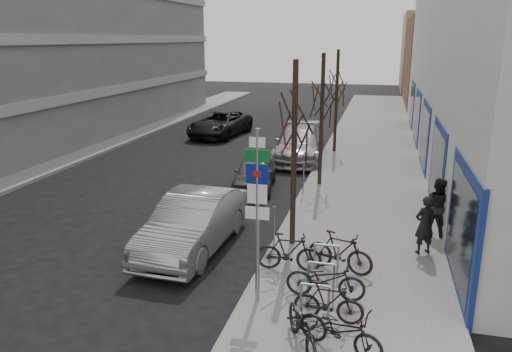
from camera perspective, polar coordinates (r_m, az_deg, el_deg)
The scene contains 25 objects.
ground at distance 12.80m, azimuth -10.60°, elevation -12.99°, with size 120.00×120.00×0.00m, color black.
sidewalk_east at distance 21.03m, azimuth 12.38°, elevation -1.40°, with size 5.00×70.00×0.15m, color slate.
sidewalk_west at distance 26.37m, azimuth -23.53°, elevation 1.07°, with size 3.00×70.00×0.15m, color slate.
brick_building_far at distance 50.85m, azimuth 23.78°, elevation 11.89°, with size 12.00×14.00×8.00m, color brown.
tan_building_far at distance 65.74m, azimuth 22.20°, elevation 13.01°, with size 13.00×12.00×9.00m, color #937A5B.
highway_sign_pole at distance 11.06m, azimuth 0.16°, elevation -3.47°, with size 0.55×0.10×4.20m.
bike_rack at distance 12.08m, azimuth 7.45°, elevation -11.14°, with size 0.66×2.26×0.83m.
tree_near at distance 13.99m, azimuth 4.47°, elevation 7.44°, with size 1.80×1.80×5.50m.
tree_mid at distance 20.39m, azimuth 7.62°, elevation 9.86°, with size 1.80×1.80×5.50m.
tree_far at distance 26.83m, azimuth 9.28°, elevation 11.12°, with size 1.80×1.80×5.50m.
meter_front at distance 14.39m, azimuth 2.09°, elevation -5.42°, with size 0.10×0.08×1.27m.
meter_mid at distance 19.55m, azimuth 5.47°, elevation 0.18°, with size 0.10×0.08×1.27m.
meter_back at distance 24.85m, azimuth 7.42°, elevation 3.42°, with size 0.10×0.08×1.27m.
bike_near_left at distance 10.10m, azimuth 5.41°, elevation -16.38°, with size 0.57×1.89×1.16m, color black.
bike_near_right at distance 11.08m, azimuth 8.29°, elevation -14.05°, with size 0.46×1.53×0.93m, color black.
bike_mid_curb at distance 11.93m, azimuth 7.97°, elevation -11.23°, with size 0.56×1.86×1.13m, color black.
bike_mid_inner at distance 13.17m, azimuth 3.76°, elevation -8.61°, with size 0.52×1.75×1.06m, color black.
bike_far_curb at distance 10.15m, azimuth 9.65°, elevation -16.56°, with size 0.54×1.79×1.09m, color black.
bike_far_inner at distance 13.27m, azimuth 9.56°, elevation -8.50°, with size 0.54×1.82×1.10m, color black.
parked_car_front at distance 14.76m, azimuth -7.18°, elevation -5.33°, with size 1.77×5.07×1.67m, color #A4A4A9.
parked_car_mid at distance 20.66m, azimuth -0.14°, elevation 0.36°, with size 1.57×3.89×1.33m, color #525156.
parked_car_back at distance 25.60m, azimuth 4.98°, elevation 3.66°, with size 2.34×5.74×1.67m, color #9D9CA1.
lane_car at distance 32.08m, azimuth -4.12°, elevation 5.98°, with size 2.60×5.64×1.57m, color black.
pedestrian_near at distance 14.83m, azimuth 18.71°, elevation -5.31°, with size 0.62×0.40×1.69m, color black.
pedestrian_far at distance 16.37m, azimuth 20.03°, elevation -3.22°, with size 0.67×0.46×1.83m, color black.
Camera 1 is at (4.92, -10.16, 6.04)m, focal length 35.00 mm.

